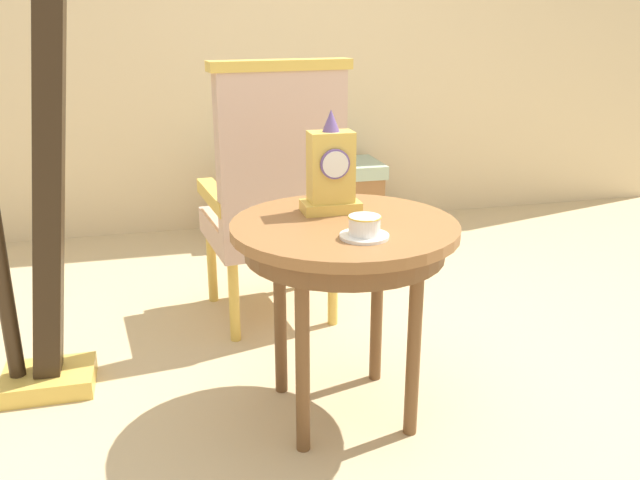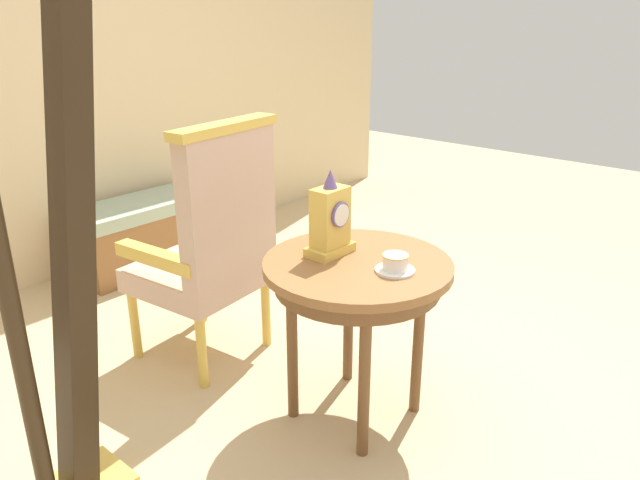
% 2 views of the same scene
% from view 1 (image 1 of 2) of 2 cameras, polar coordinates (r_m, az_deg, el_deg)
% --- Properties ---
extents(ground_plane, '(10.00, 10.00, 0.00)m').
position_cam_1_polar(ground_plane, '(2.41, 3.37, -13.80)').
color(ground_plane, tan).
extents(side_table, '(0.72, 0.72, 0.68)m').
position_cam_1_polar(side_table, '(2.11, 2.10, -0.54)').
color(side_table, brown).
rests_on(side_table, ground).
extents(teacup_left, '(0.15, 0.15, 0.07)m').
position_cam_1_polar(teacup_left, '(1.93, 3.84, 1.05)').
color(teacup_left, white).
rests_on(teacup_left, side_table).
extents(mantel_clock, '(0.19, 0.11, 0.34)m').
position_cam_1_polar(mantel_clock, '(2.16, 0.94, 5.88)').
color(mantel_clock, gold).
rests_on(mantel_clock, side_table).
extents(armchair, '(0.60, 0.59, 1.14)m').
position_cam_1_polar(armchair, '(2.80, -3.93, 4.10)').
color(armchair, '#CCA893').
rests_on(armchair, ground).
extents(harp, '(0.40, 0.24, 1.85)m').
position_cam_1_polar(harp, '(2.41, -23.54, 4.01)').
color(harp, gold).
rests_on(harp, ground).
extents(window_bench, '(0.93, 0.40, 0.44)m').
position_cam_1_polar(window_bench, '(4.13, -1.15, 3.60)').
color(window_bench, '#9EB299').
rests_on(window_bench, ground).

